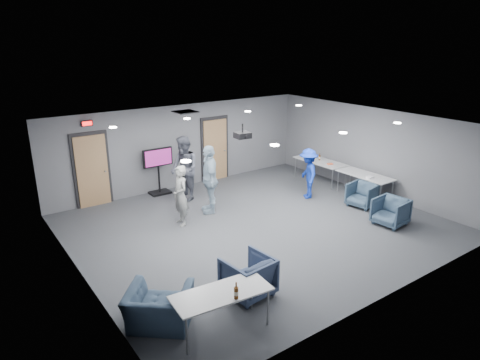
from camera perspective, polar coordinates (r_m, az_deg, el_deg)
floor at (r=11.36m, az=2.33°, el=-6.09°), size 9.00×9.00×0.00m
ceiling at (r=10.53m, az=2.52°, el=7.40°), size 9.00×9.00×0.00m
wall_back at (r=14.11m, az=-7.62°, el=4.49°), size 9.00×0.02×2.70m
wall_front at (r=8.31m, az=19.71°, el=-6.60°), size 9.00×0.02×2.70m
wall_left at (r=9.00m, az=-20.94°, el=-4.79°), size 0.02×8.00×2.70m
wall_right at (r=13.99m, az=17.17°, el=3.70°), size 0.02×8.00×2.70m
door_left at (r=13.07m, az=-19.12°, el=1.20°), size 1.06×0.17×2.24m
door_right at (r=14.72m, az=-3.36°, el=4.08°), size 1.06×0.17×2.24m
exit_sign at (r=12.73m, az=-19.75°, el=7.13°), size 0.32×0.08×0.16m
hvac_diffuser at (r=12.57m, az=-7.29°, el=9.02°), size 0.60×0.60×0.03m
downlights at (r=10.53m, az=2.52°, el=7.32°), size 6.18×3.78×0.02m
person_a at (r=11.24m, az=-7.94°, el=-2.09°), size 0.45×0.62×1.61m
person_b at (r=12.93m, az=-7.43°, el=1.50°), size 0.78×0.98×1.96m
person_c at (r=11.94m, az=-4.08°, el=0.12°), size 0.88×1.23×1.94m
person_d at (r=13.21m, az=9.06°, el=0.85°), size 1.00×1.15×1.55m
chair_right_b at (r=13.00m, az=15.99°, el=-1.91°), size 0.89×0.87×0.70m
chair_right_c at (r=11.95m, az=19.42°, el=-4.01°), size 0.88×0.86×0.73m
chair_front_a at (r=8.36m, az=1.06°, el=-12.67°), size 0.92×0.94×0.79m
chair_front_b at (r=7.71m, az=-10.71°, el=-16.41°), size 1.41×1.40×0.69m
table_right_a at (r=14.84m, az=10.64°, el=2.38°), size 0.80×1.91×0.73m
table_right_b at (r=13.65m, az=16.34°, el=0.51°), size 0.74×1.77×0.73m
table_front_left at (r=7.31m, az=-2.48°, el=-15.05°), size 1.72×0.85×0.73m
bottle_front at (r=7.07m, az=-0.52°, el=-14.79°), size 0.08×0.08×0.30m
bottle_right at (r=14.87m, az=10.56°, el=2.95°), size 0.06×0.06×0.24m
snack_box at (r=14.45m, az=11.91°, el=2.12°), size 0.21×0.17×0.04m
wrapper at (r=13.33m, az=16.94°, el=0.35°), size 0.22×0.15×0.05m
tv_stand at (r=13.59m, az=-10.81°, el=1.54°), size 0.96×0.46×1.48m
projector at (r=10.72m, az=0.35°, el=6.01°), size 0.40×0.37×0.36m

